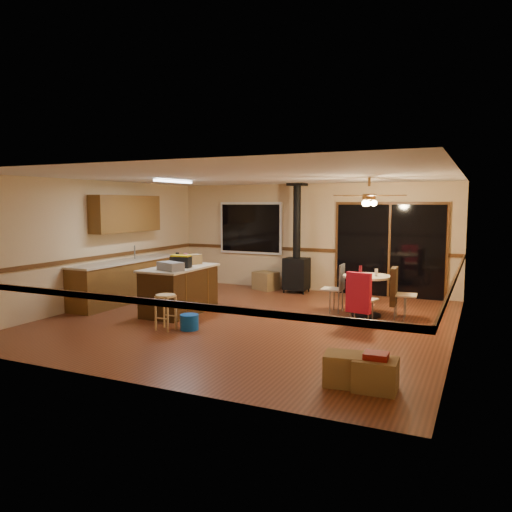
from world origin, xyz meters
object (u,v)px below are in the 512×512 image
Objects in this scene: blue_bucket at (189,322)px; box_corner_b at (344,369)px; chair_left at (338,283)px; box_under_window at (266,281)px; wood_stove at (297,262)px; box_corner_a at (376,375)px; bar_stool at (166,312)px; kitchen_island at (180,290)px; dining_table at (367,288)px; chair_near at (359,293)px; toolbox_black at (181,262)px; toolbox_grey at (171,266)px; chair_right at (395,287)px.

blue_bucket is 0.68× the size of box_corner_b.
chair_left reaches higher than blue_bucket.
box_corner_b is at bearing -58.27° from box_under_window.
box_corner_a is at bearing -61.71° from wood_stove.
bar_stool reaches higher than box_corner_b.
kitchen_island is 3.59m from dining_table.
box_corner_a is at bearing -23.11° from blue_bucket.
chair_near is at bearing 106.73° from box_corner_a.
toolbox_black reaches higher than chair_near.
wood_stove is 5.21× the size of box_corner_a.
bar_stool is 1.31× the size of box_corner_b.
toolbox_black reaches higher than toolbox_grey.
dining_table is 1.94× the size of box_corner_b.
chair_near is 2.89m from box_corner_b.
chair_right is 1.27× the size of box_under_window.
chair_right is 3.81m from box_corner_a.
wood_stove is at bearing 66.91° from kitchen_island.
box_under_window is 6.57m from box_corner_b.
kitchen_island is 4.99m from box_corner_a.
box_under_window is (0.39, 3.16, -0.79)m from toolbox_black.
chair_near is at bearing -86.10° from dining_table.
kitchen_island is 3.14m from box_under_window.
dining_table reaches higher than box_under_window.
toolbox_grey reaches higher than chair_right.
box_corner_b is at bearing -20.27° from bar_stool.
toolbox_grey reaches higher than box_corner_a.
box_under_window is at bearing 124.24° from box_corner_a.
chair_near reaches higher than bar_stool.
box_corner_a is (0.86, -2.85, -0.41)m from chair_near.
toolbox_black is 1.44m from bar_stool.
kitchen_island is 3.46m from chair_near.
toolbox_grey is at bearing -73.96° from kitchen_island.
chair_near is at bearing 5.54° from kitchen_island.
toolbox_grey reaches higher than bar_stool.
bar_stool is at bearing -89.17° from box_under_window.
dining_table is 0.52m from chair_right.
kitchen_island is at bearing 113.41° from bar_stool.
chair_left is (2.25, 2.55, 0.29)m from bar_stool.
box_corner_a is (0.40, -3.77, -0.41)m from chair_right.
wood_stove is 4.89× the size of chair_left.
toolbox_black is 3.57m from dining_table.
chair_left reaches higher than dining_table.
chair_near is (3.29, 0.84, -0.38)m from toolbox_grey.
chair_near reaches higher than blue_bucket.
bar_stool is 1.25× the size of box_corner_a.
chair_near is at bearing -51.77° from wood_stove.
chair_left is (-0.59, 0.10, 0.06)m from dining_table.
chair_left is 1.06× the size of box_corner_a.
box_corner_b is at bearing -81.58° from dining_table.
wood_stove reaches higher than bar_stool.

